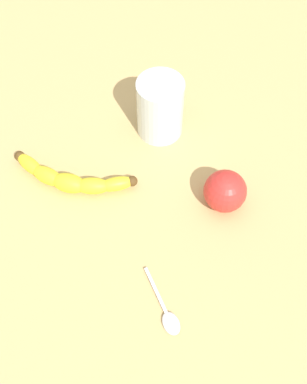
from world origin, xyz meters
The scene contains 5 objects.
wooden_tabletop centered at (0.00, 0.00, 1.50)cm, with size 120.00×120.00×3.00cm, color tan.
banana centered at (10.42, -4.82, 4.65)cm, with size 8.76×21.64×3.30cm.
smoothie_glass centered at (-7.49, 2.70, 8.54)cm, with size 8.21×8.21×11.45cm.
apple_fruit centered at (1.56, 19.35, 6.51)cm, with size 7.02×7.02×7.02cm, color red.
teaspoon centered at (23.57, 20.64, 3.40)cm, with size 8.06×9.70×0.80cm.
Camera 1 is at (44.69, 29.39, 73.53)cm, focal length 46.24 mm.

